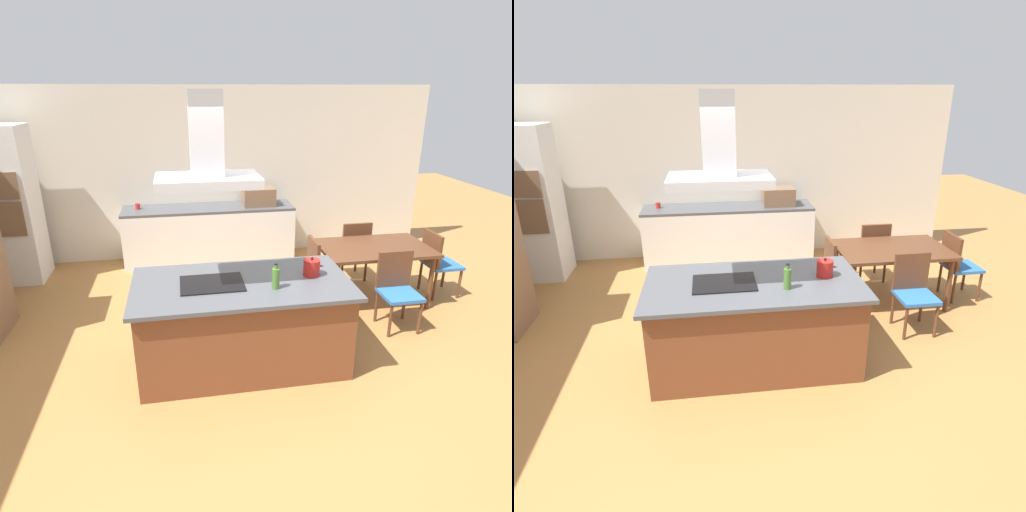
# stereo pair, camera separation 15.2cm
# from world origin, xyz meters

# --- Properties ---
(ground) EXTENTS (16.00, 16.00, 0.00)m
(ground) POSITION_xyz_m (0.00, 1.50, 0.00)
(ground) COLOR #AD753D
(wall_back) EXTENTS (7.20, 0.10, 2.70)m
(wall_back) POSITION_xyz_m (0.00, 3.25, 1.35)
(wall_back) COLOR beige
(wall_back) RESTS_ON ground
(kitchen_island) EXTENTS (2.10, 1.09, 0.90)m
(kitchen_island) POSITION_xyz_m (0.00, 0.00, 0.45)
(kitchen_island) COLOR brown
(kitchen_island) RESTS_ON ground
(cooktop) EXTENTS (0.60, 0.44, 0.01)m
(cooktop) POSITION_xyz_m (-0.29, 0.00, 0.91)
(cooktop) COLOR black
(cooktop) RESTS_ON kitchen_island
(tea_kettle) EXTENTS (0.22, 0.17, 0.19)m
(tea_kettle) POSITION_xyz_m (0.71, 0.04, 0.98)
(tea_kettle) COLOR #B21E19
(tea_kettle) RESTS_ON kitchen_island
(olive_oil_bottle) EXTENTS (0.07, 0.07, 0.25)m
(olive_oil_bottle) POSITION_xyz_m (0.29, -0.19, 1.01)
(olive_oil_bottle) COLOR #47722D
(olive_oil_bottle) RESTS_ON kitchen_island
(back_counter) EXTENTS (2.67, 0.62, 0.90)m
(back_counter) POSITION_xyz_m (-0.11, 2.88, 0.45)
(back_counter) COLOR white
(back_counter) RESTS_ON ground
(countertop_microwave) EXTENTS (0.50, 0.38, 0.28)m
(countertop_microwave) POSITION_xyz_m (0.69, 2.88, 1.04)
(countertop_microwave) COLOR brown
(countertop_microwave) RESTS_ON back_counter
(coffee_mug_red) EXTENTS (0.08, 0.08, 0.09)m
(coffee_mug_red) POSITION_xyz_m (-1.19, 2.95, 0.95)
(coffee_mug_red) COLOR red
(coffee_mug_red) RESTS_ON back_counter
(wall_oven_stack) EXTENTS (0.70, 0.66, 2.20)m
(wall_oven_stack) POSITION_xyz_m (-2.90, 2.65, 1.10)
(wall_oven_stack) COLOR white
(wall_oven_stack) RESTS_ON ground
(dining_table) EXTENTS (1.40, 0.90, 0.75)m
(dining_table) POSITION_xyz_m (1.88, 1.10, 0.67)
(dining_table) COLOR #59331E
(dining_table) RESTS_ON ground
(chair_at_right_end) EXTENTS (0.42, 0.42, 0.89)m
(chair_at_right_end) POSITION_xyz_m (2.79, 1.10, 0.51)
(chair_at_right_end) COLOR #2D6BB7
(chair_at_right_end) RESTS_ON ground
(chair_at_left_end) EXTENTS (0.42, 0.42, 0.89)m
(chair_at_left_end) POSITION_xyz_m (0.96, 1.10, 0.51)
(chair_at_left_end) COLOR #2D6BB7
(chair_at_left_end) RESTS_ON ground
(chair_facing_back_wall) EXTENTS (0.42, 0.42, 0.89)m
(chair_facing_back_wall) POSITION_xyz_m (1.88, 1.77, 0.51)
(chair_facing_back_wall) COLOR #2D6BB7
(chair_facing_back_wall) RESTS_ON ground
(chair_facing_island) EXTENTS (0.42, 0.42, 0.89)m
(chair_facing_island) POSITION_xyz_m (1.88, 0.44, 0.51)
(chair_facing_island) COLOR #2D6BB7
(chair_facing_island) RESTS_ON ground
(range_hood) EXTENTS (0.90, 0.55, 0.78)m
(range_hood) POSITION_xyz_m (-0.29, 0.00, 2.10)
(range_hood) COLOR #ADADB2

